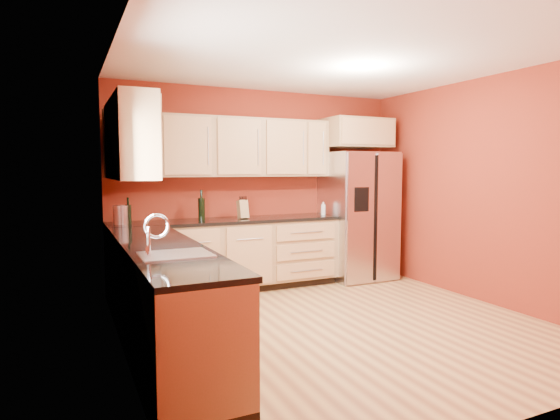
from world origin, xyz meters
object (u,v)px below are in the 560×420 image
at_px(knife_block, 243,209).
at_px(soap_dispenser, 323,208).
at_px(refrigerator, 358,216).
at_px(canister_left, 122,215).
at_px(wine_bottle_a, 128,211).

height_order(knife_block, soap_dispenser, knife_block).
relative_size(refrigerator, canister_left, 8.29).
height_order(refrigerator, wine_bottle_a, refrigerator).
bearing_deg(wine_bottle_a, knife_block, 0.98).
distance_m(wine_bottle_a, knife_block, 1.40).
bearing_deg(soap_dispenser, canister_left, 179.70).
distance_m(canister_left, soap_dispenser, 2.62).
height_order(wine_bottle_a, knife_block, wine_bottle_a).
relative_size(wine_bottle_a, knife_block, 1.32).
distance_m(canister_left, wine_bottle_a, 0.08).
distance_m(refrigerator, canister_left, 3.17).
xyz_separation_m(canister_left, wine_bottle_a, (0.06, 0.00, 0.05)).
relative_size(canister_left, wine_bottle_a, 0.70).
bearing_deg(knife_block, soap_dispenser, -6.76).
bearing_deg(knife_block, refrigerator, -6.94).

